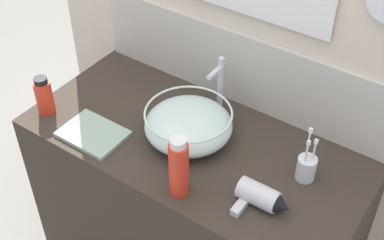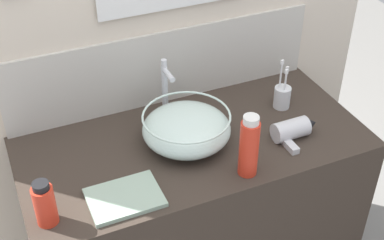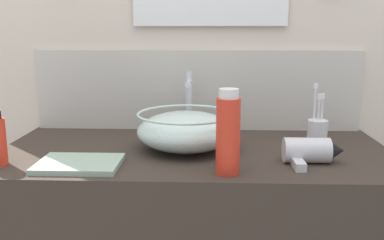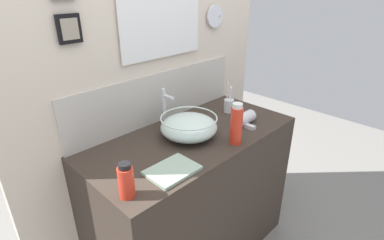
% 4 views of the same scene
% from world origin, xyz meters
% --- Properties ---
extents(vanity_counter, '(1.28, 0.60, 0.91)m').
position_xyz_m(vanity_counter, '(0.00, 0.00, 0.45)').
color(vanity_counter, '#382D26').
rests_on(vanity_counter, ground).
extents(back_panel, '(1.82, 0.10, 2.50)m').
position_xyz_m(back_panel, '(0.00, 0.33, 1.25)').
color(back_panel, beige).
rests_on(back_panel, ground).
extents(glass_bowl_sink, '(0.32, 0.32, 0.12)m').
position_xyz_m(glass_bowl_sink, '(-0.03, 0.01, 0.97)').
color(glass_bowl_sink, silver).
rests_on(glass_bowl_sink, vanity_counter).
extents(faucet, '(0.02, 0.10, 0.24)m').
position_xyz_m(faucet, '(-0.03, 0.21, 1.04)').
color(faucet, silver).
rests_on(faucet, vanity_counter).
extents(hair_drier, '(0.18, 0.13, 0.07)m').
position_xyz_m(hair_drier, '(0.35, -0.12, 0.95)').
color(hair_drier, silver).
rests_on(hair_drier, vanity_counter).
extents(toothbrush_cup, '(0.07, 0.07, 0.21)m').
position_xyz_m(toothbrush_cup, '(0.41, 0.07, 0.96)').
color(toothbrush_cup, silver).
rests_on(toothbrush_cup, vanity_counter).
extents(spray_bottle, '(0.07, 0.07, 0.23)m').
position_xyz_m(spray_bottle, '(0.10, -0.23, 1.02)').
color(spray_bottle, red).
rests_on(spray_bottle, vanity_counter).
extents(shampoo_bottle, '(0.07, 0.07, 0.16)m').
position_xyz_m(shampoo_bottle, '(-0.57, -0.18, 0.99)').
color(shampoo_bottle, red).
rests_on(shampoo_bottle, vanity_counter).
extents(hand_towel, '(0.23, 0.17, 0.02)m').
position_xyz_m(hand_towel, '(-0.33, -0.19, 0.92)').
color(hand_towel, '#99B29E').
rests_on(hand_towel, vanity_counter).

